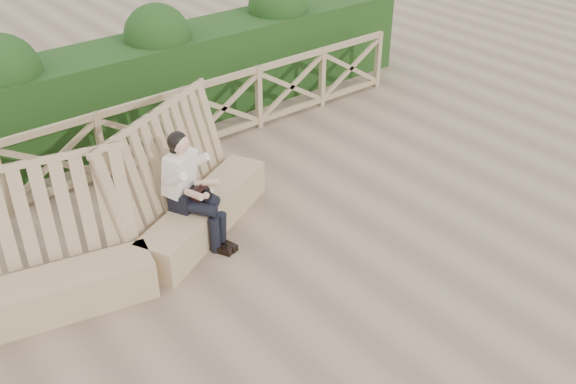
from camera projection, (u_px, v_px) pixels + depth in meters
ground at (290, 278)px, 7.68m from camera, size 60.00×60.00×0.00m
bench at (126, 238)px, 7.67m from camera, size 4.65×1.76×1.62m
woman at (190, 185)px, 7.91m from camera, size 0.64×0.97×1.53m
guardrail at (145, 133)px, 9.70m from camera, size 10.10×0.09×1.10m
hedge at (108, 96)px, 10.39m from camera, size 12.00×1.20×1.50m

